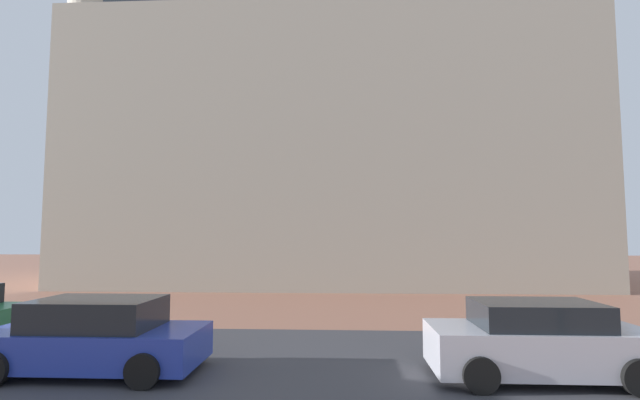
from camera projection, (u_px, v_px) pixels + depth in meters
ground_plane at (312, 348)px, 11.29m from camera, size 120.00×120.00×0.00m
street_asphalt_strip at (310, 357)px, 10.40m from camera, size 120.00×6.26×0.00m
landmark_building at (330, 133)px, 29.16m from camera, size 29.18×12.56×29.53m
car_silver at (537, 342)px, 8.85m from camera, size 4.08×1.99×1.48m
car_blue at (96, 337)px, 9.30m from camera, size 4.27×2.12×1.47m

